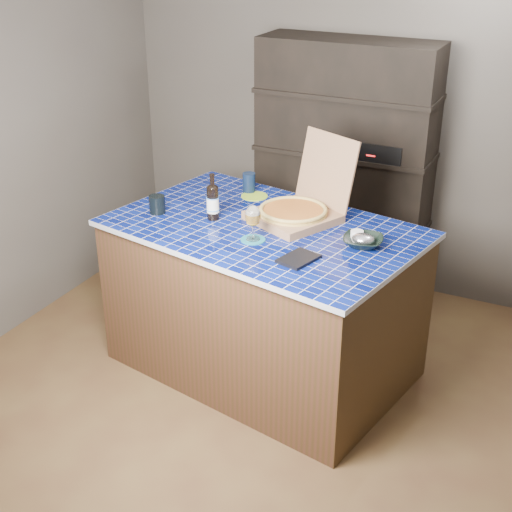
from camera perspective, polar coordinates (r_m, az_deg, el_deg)
The scene contains 14 objects.
room at distance 3.61m, azimuth -0.96°, elevation 4.91°, with size 3.50×3.50×3.50m.
shelving_unit at distance 5.05m, azimuth 7.07°, elevation 6.77°, with size 1.20×0.41×1.80m.
kitchen_island at distance 4.23m, azimuth 0.61°, elevation -3.44°, with size 1.89×1.40×0.94m.
pizza_box at distance 4.09m, azimuth 3.29°, elevation 3.76°, with size 0.60×0.64×0.46m.
mead_bottle at distance 4.08m, azimuth -3.48°, elevation 4.37°, with size 0.07×0.07×0.27m.
teal_trivet at distance 3.85m, azimuth -0.24°, elevation 1.31°, with size 0.14×0.14×0.01m, color #186D80.
wine_glass at distance 3.79m, azimuth -0.25°, elevation 3.16°, with size 0.09×0.09×0.19m.
tumbler at distance 4.23m, azimuth -7.91°, elevation 4.12°, with size 0.09×0.09×0.11m, color black.
dvd_case at distance 3.63m, azimuth 3.42°, elevation -0.22°, with size 0.15×0.21×0.02m, color black.
bowl at distance 3.81m, azimuth 8.55°, elevation 1.16°, with size 0.21×0.21×0.05m, color black.
foil_contents at distance 3.81m, azimuth 8.57°, elevation 1.36°, with size 0.12×0.10×0.06m, color silver.
white_jar at distance 3.86m, azimuth 8.08°, elevation 1.60°, with size 0.07×0.07×0.06m, color white.
navy_cup at distance 4.50m, azimuth -0.57°, elevation 5.88°, with size 0.08×0.08×0.13m, color #0D1A32.
green_trivet at distance 4.45m, azimuth -0.13°, elevation 4.82°, with size 0.17×0.17×0.01m, color #96C329.
Camera 1 is at (1.54, -3.00, 2.54)m, focal length 50.00 mm.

